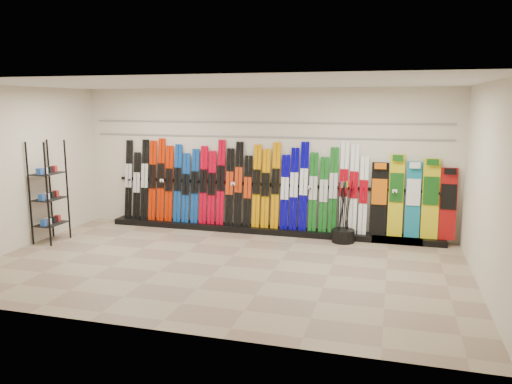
# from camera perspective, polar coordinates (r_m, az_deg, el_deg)

# --- Properties ---
(floor) EXTENTS (8.00, 8.00, 0.00)m
(floor) POSITION_cam_1_polar(r_m,az_deg,el_deg) (8.49, -3.86, -8.38)
(floor) COLOR gray
(floor) RESTS_ON ground
(back_wall) EXTENTS (8.00, 0.00, 8.00)m
(back_wall) POSITION_cam_1_polar(r_m,az_deg,el_deg) (10.51, 0.58, 3.62)
(back_wall) COLOR beige
(back_wall) RESTS_ON floor
(left_wall) EXTENTS (0.00, 5.00, 5.00)m
(left_wall) POSITION_cam_1_polar(r_m,az_deg,el_deg) (10.19, -25.72, 2.41)
(left_wall) COLOR beige
(left_wall) RESTS_ON floor
(right_wall) EXTENTS (0.00, 5.00, 5.00)m
(right_wall) POSITION_cam_1_polar(r_m,az_deg,el_deg) (7.79, 24.97, 0.36)
(right_wall) COLOR beige
(right_wall) RESTS_ON floor
(ceiling) EXTENTS (8.00, 8.00, 0.00)m
(ceiling) POSITION_cam_1_polar(r_m,az_deg,el_deg) (8.06, -4.12, 12.29)
(ceiling) COLOR silver
(ceiling) RESTS_ON back_wall
(ski_rack_base) EXTENTS (8.00, 0.40, 0.12)m
(ski_rack_base) POSITION_cam_1_polar(r_m,az_deg,el_deg) (10.51, 1.44, -4.38)
(ski_rack_base) COLOR black
(ski_rack_base) RESTS_ON floor
(skis) EXTENTS (5.37, 0.26, 1.83)m
(skis) POSITION_cam_1_polar(r_m,az_deg,el_deg) (10.56, -2.03, 0.66)
(skis) COLOR black
(skis) RESTS_ON ski_rack_base
(snowboards) EXTENTS (1.60, 0.25, 1.59)m
(snowboards) POSITION_cam_1_polar(r_m,az_deg,el_deg) (10.11, 17.48, -0.79)
(snowboards) COLOR black
(snowboards) RESTS_ON ski_rack_base
(accessory_rack) EXTENTS (0.40, 0.60, 1.98)m
(accessory_rack) POSITION_cam_1_polar(r_m,az_deg,el_deg) (10.50, -22.60, 0.03)
(accessory_rack) COLOR black
(accessory_rack) RESTS_ON floor
(pole_bin) EXTENTS (0.45, 0.45, 0.25)m
(pole_bin) POSITION_cam_1_polar(r_m,az_deg,el_deg) (9.96, 9.92, -4.96)
(pole_bin) COLOR black
(pole_bin) RESTS_ON floor
(ski_poles) EXTENTS (0.26, 0.29, 1.18)m
(ski_poles) POSITION_cam_1_polar(r_m,az_deg,el_deg) (9.90, 9.94, -2.17)
(ski_poles) COLOR black
(ski_poles) RESTS_ON pole_bin
(slatwall_rail_0) EXTENTS (7.60, 0.02, 0.03)m
(slatwall_rail_0) POSITION_cam_1_polar(r_m,az_deg,el_deg) (10.44, 0.56, 6.33)
(slatwall_rail_0) COLOR gray
(slatwall_rail_0) RESTS_ON back_wall
(slatwall_rail_1) EXTENTS (7.60, 0.02, 0.03)m
(slatwall_rail_1) POSITION_cam_1_polar(r_m,az_deg,el_deg) (10.43, 0.56, 7.98)
(slatwall_rail_1) COLOR gray
(slatwall_rail_1) RESTS_ON back_wall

